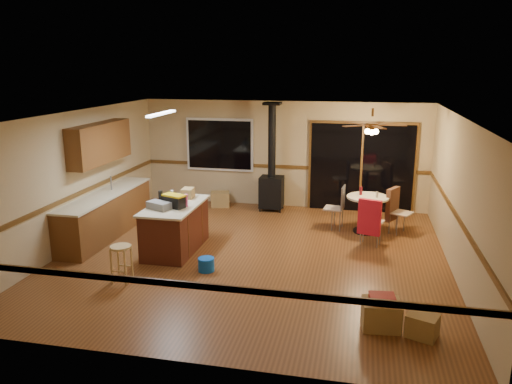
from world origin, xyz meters
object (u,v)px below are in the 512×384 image
(wood_stove, at_px, (272,181))
(blue_bucket, at_px, (206,264))
(kitchen_island, at_px, (175,227))
(dining_table, at_px, (367,208))
(bar_stool, at_px, (122,264))
(box_corner_b, at_px, (422,326))
(box_under_window, at_px, (220,199))
(box_corner_a, at_px, (381,314))
(chair_left, at_px, (339,202))
(toolbox_grey, at_px, (159,205))
(chair_right, at_px, (394,205))
(chair_near, at_px, (370,217))
(toolbox_black, at_px, (174,202))

(wood_stove, bearing_deg, blue_bucket, -96.32)
(kitchen_island, bearing_deg, dining_table, 27.33)
(bar_stool, distance_m, box_corner_b, 4.68)
(box_under_window, bearing_deg, bar_stool, -94.13)
(box_corner_a, bearing_deg, chair_left, 100.80)
(kitchen_island, height_order, toolbox_grey, toolbox_grey)
(chair_right, relative_size, box_under_window, 1.54)
(chair_left, distance_m, chair_near, 1.15)
(box_under_window, bearing_deg, toolbox_black, -88.60)
(bar_stool, bearing_deg, blue_bucket, 29.45)
(blue_bucket, height_order, dining_table, dining_table)
(wood_stove, distance_m, toolbox_black, 3.47)
(bar_stool, height_order, box_corner_b, bar_stool)
(bar_stool, height_order, box_corner_a, bar_stool)
(toolbox_black, xyz_separation_m, blue_bucket, (0.80, -0.66, -0.89))
(toolbox_black, bearing_deg, blue_bucket, -39.64)
(wood_stove, relative_size, blue_bucket, 8.98)
(wood_stove, relative_size, box_under_window, 5.56)
(wood_stove, xyz_separation_m, box_under_window, (-1.31, 0.05, -0.55))
(kitchen_island, bearing_deg, toolbox_grey, -117.29)
(dining_table, bearing_deg, toolbox_grey, -149.84)
(toolbox_grey, xyz_separation_m, box_under_window, (0.16, 3.43, -0.79))
(chair_left, height_order, box_corner_b, chair_left)
(bar_stool, bearing_deg, box_under_window, 85.87)
(chair_left, height_order, box_corner_a, chair_left)
(bar_stool, bearing_deg, box_corner_a, -8.96)
(blue_bucket, xyz_separation_m, chair_near, (2.73, 1.81, 0.48))
(box_under_window, distance_m, box_corner_a, 6.48)
(wood_stove, height_order, chair_right, wood_stove)
(dining_table, height_order, chair_left, chair_left)
(chair_left, bearing_deg, chair_right, 2.49)
(toolbox_grey, bearing_deg, dining_table, 30.16)
(blue_bucket, bearing_deg, toolbox_grey, 153.61)
(box_corner_a, bearing_deg, dining_table, 92.67)
(box_corner_b, bearing_deg, box_corner_a, 166.39)
(toolbox_grey, bearing_deg, box_corner_b, -23.97)
(blue_bucket, bearing_deg, wood_stove, 83.68)
(kitchen_island, distance_m, chair_right, 4.55)
(blue_bucket, xyz_separation_m, dining_table, (2.69, 2.68, 0.41))
(kitchen_island, height_order, chair_left, chair_left)
(bar_stool, bearing_deg, dining_table, 40.77)
(box_corner_b, bearing_deg, dining_table, 99.69)
(wood_stove, bearing_deg, toolbox_black, -110.89)
(kitchen_island, distance_m, wood_stove, 3.33)
(blue_bucket, relative_size, chair_near, 0.40)
(wood_stove, height_order, dining_table, wood_stove)
(toolbox_grey, distance_m, dining_table, 4.34)
(box_under_window, xyz_separation_m, box_corner_b, (4.28, -5.40, -0.03))
(box_corner_a, bearing_deg, toolbox_black, 151.53)
(chair_right, relative_size, box_corner_a, 1.40)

